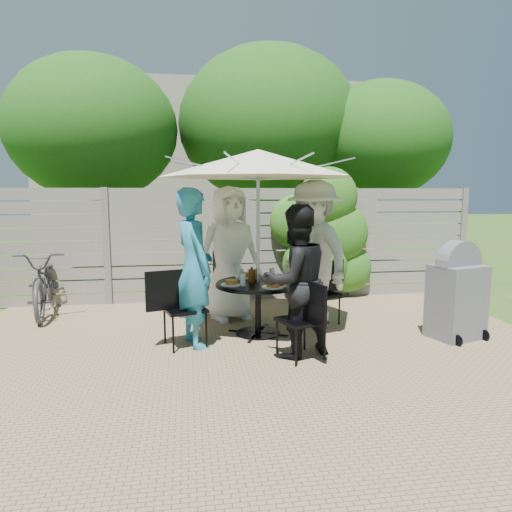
{
  "coord_description": "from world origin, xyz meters",
  "views": [
    {
      "loc": [
        -0.75,
        -4.32,
        1.77
      ],
      "look_at": [
        0.1,
        1.32,
        0.97
      ],
      "focal_mm": 32.0,
      "sensor_mm": 36.0,
      "label": 1
    }
  ],
  "objects": [
    {
      "name": "plate_right",
      "position": [
        0.43,
        1.24,
        0.7
      ],
      "size": [
        0.26,
        0.26,
        0.06
      ],
      "color": "white",
      "rests_on": "patio_table"
    },
    {
      "name": "plate_extra",
      "position": [
        0.36,
        0.9,
        0.7
      ],
      "size": [
        0.24,
        0.24,
        0.06
      ],
      "color": "white",
      "rests_on": "patio_table"
    },
    {
      "name": "chair_right",
      "position": [
        1.0,
        1.45,
        0.26
      ],
      "size": [
        0.65,
        0.56,
        0.86
      ],
      "rotation": [
        0.0,
        0.0,
        3.62
      ],
      "color": "black",
      "rests_on": "ground"
    },
    {
      "name": "chair_front",
      "position": [
        0.42,
        0.21,
        0.26
      ],
      "size": [
        0.54,
        0.67,
        0.87
      ],
      "rotation": [
        0.0,
        0.0,
        1.93
      ],
      "color": "black",
      "rests_on": "ground"
    },
    {
      "name": "person_front",
      "position": [
        0.37,
        0.34,
        0.82
      ],
      "size": [
        0.96,
        0.86,
        1.65
      ],
      "primitive_type": "imported",
      "rotation": [
        0.0,
        0.0,
        3.48
      ],
      "color": "black",
      "rests_on": "ground"
    },
    {
      "name": "umbrella",
      "position": [
        0.09,
        1.12,
        2.11
      ],
      "size": [
        3.0,
        3.0,
        2.28
      ],
      "rotation": [
        0.0,
        0.0,
        0.34
      ],
      "color": "silver",
      "rests_on": "ground"
    },
    {
      "name": "person_right",
      "position": [
        0.87,
        1.4,
        0.96
      ],
      "size": [
        1.09,
        1.41,
        1.93
      ],
      "primitive_type": "imported",
      "rotation": [
        0.0,
        0.0,
        5.06
      ],
      "color": "beige",
      "rests_on": "ground"
    },
    {
      "name": "glass_right",
      "position": [
        0.3,
        1.31,
        0.74
      ],
      "size": [
        0.07,
        0.07,
        0.14
      ],
      "primitive_type": "cylinder",
      "color": "silver",
      "rests_on": "patio_table"
    },
    {
      "name": "chair_left",
      "position": [
        -0.82,
        0.8,
        0.28
      ],
      "size": [
        0.7,
        0.55,
        0.91
      ],
      "rotation": [
        0.0,
        0.0,
        6.57
      ],
      "color": "black",
      "rests_on": "ground"
    },
    {
      "name": "patio_table",
      "position": [
        0.09,
        1.12,
        0.47
      ],
      "size": [
        1.31,
        1.31,
        0.67
      ],
      "rotation": [
        0.0,
        0.0,
        0.34
      ],
      "color": "black",
      "rests_on": "ground"
    },
    {
      "name": "person_left",
      "position": [
        -0.69,
        0.84,
        0.91
      ],
      "size": [
        0.64,
        0.77,
        1.83
      ],
      "primitive_type": "imported",
      "rotation": [
        0.0,
        0.0,
        8.2
      ],
      "color": "teal",
      "rests_on": "ground"
    },
    {
      "name": "syrup_jug",
      "position": [
        0.02,
        1.15,
        0.75
      ],
      "size": [
        0.09,
        0.09,
        0.16
      ],
      "primitive_type": "cylinder",
      "color": "#59280C",
      "rests_on": "patio_table"
    },
    {
      "name": "glass_left",
      "position": [
        -0.12,
        0.93,
        0.74
      ],
      "size": [
        0.07,
        0.07,
        0.14
      ],
      "primitive_type": "cylinder",
      "color": "silver",
      "rests_on": "patio_table"
    },
    {
      "name": "plate_left",
      "position": [
        -0.25,
        1.0,
        0.7
      ],
      "size": [
        0.26,
        0.26,
        0.06
      ],
      "color": "white",
      "rests_on": "patio_table"
    },
    {
      "name": "chair_back",
      "position": [
        -0.23,
        2.03,
        0.28
      ],
      "size": [
        0.57,
        0.7,
        0.92
      ],
      "rotation": [
        0.0,
        0.0,
        5.06
      ],
      "color": "black",
      "rests_on": "ground"
    },
    {
      "name": "glass_back",
      "position": [
        -0.09,
        1.33,
        0.74
      ],
      "size": [
        0.07,
        0.07,
        0.14
      ],
      "primitive_type": "cylinder",
      "color": "silver",
      "rests_on": "patio_table"
    },
    {
      "name": "bbq_grill",
      "position": [
        2.44,
        0.63,
        0.55
      ],
      "size": [
        0.7,
        0.61,
        1.21
      ],
      "rotation": [
        0.0,
        0.0,
        0.3
      ],
      "color": "#5D5D63",
      "rests_on": "ground"
    },
    {
      "name": "plate_back",
      "position": [
        -0.03,
        1.46,
        0.7
      ],
      "size": [
        0.26,
        0.26,
        0.06
      ],
      "color": "white",
      "rests_on": "patio_table"
    },
    {
      "name": "coffee_cup",
      "position": [
        0.11,
        1.36,
        0.73
      ],
      "size": [
        0.08,
        0.08,
        0.12
      ],
      "primitive_type": "cylinder",
      "color": "#C6B293",
      "rests_on": "patio_table"
    },
    {
      "name": "backyard_envelope",
      "position": [
        0.09,
        10.29,
        2.61
      ],
      "size": [
        60.0,
        60.0,
        5.0
      ],
      "color": "#2E4F18",
      "rests_on": "ground"
    },
    {
      "name": "person_back",
      "position": [
        -0.19,
        1.9,
        0.93
      ],
      "size": [
        1.06,
        0.86,
        1.86
      ],
      "primitive_type": "imported",
      "rotation": [
        0.0,
        0.0,
        6.63
      ],
      "color": "white",
      "rests_on": "ground"
    },
    {
      "name": "plate_front",
      "position": [
        0.21,
        0.78,
        0.7
      ],
      "size": [
        0.26,
        0.26,
        0.06
      ],
      "color": "white",
      "rests_on": "patio_table"
    },
    {
      "name": "bicycle",
      "position": [
        -2.81,
        2.6,
        0.48
      ],
      "size": [
        0.9,
        1.9,
        0.96
      ],
      "primitive_type": "imported",
      "rotation": [
        0.0,
        0.0,
        0.15
      ],
      "color": "#333338",
      "rests_on": "ground"
    },
    {
      "name": "glass_front",
      "position": [
        0.28,
        0.91,
        0.74
      ],
      "size": [
        0.07,
        0.07,
        0.14
      ],
      "primitive_type": "cylinder",
      "color": "silver",
      "rests_on": "patio_table"
    }
  ]
}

